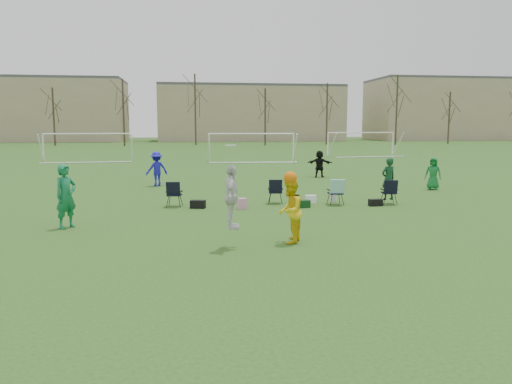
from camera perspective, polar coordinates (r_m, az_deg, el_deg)
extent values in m
plane|color=#2B4A17|center=(11.38, 0.62, -7.94)|extent=(260.00, 260.00, 0.00)
imported|color=#136F42|center=(15.93, -20.90, -0.45)|extent=(0.80, 0.83, 1.92)
imported|color=#1817B0|center=(25.95, -11.28, 2.61)|extent=(1.30, 1.04, 1.76)
imported|color=#12682C|center=(25.51, 19.59, 2.01)|extent=(0.90, 0.85, 1.55)
imported|color=black|center=(30.19, 7.27, 3.22)|extent=(1.55, 1.05, 1.61)
imported|color=silver|center=(12.38, -2.82, -0.58)|extent=(0.52, 0.98, 1.60)
imported|color=yellow|center=(13.02, 3.91, -2.18)|extent=(0.90, 1.00, 1.69)
sphere|color=orange|center=(12.90, 3.94, 1.64)|extent=(0.34, 0.34, 0.34)
cylinder|color=white|center=(12.29, -2.91, 5.36)|extent=(0.27, 0.27, 0.03)
imported|color=#103D20|center=(20.27, 14.89, 1.46)|extent=(0.69, 0.54, 1.66)
cube|color=black|center=(18.72, -6.66, -1.40)|extent=(0.61, 0.43, 0.30)
cube|color=pink|center=(18.41, -1.62, -1.34)|extent=(0.39, 0.29, 0.40)
cube|color=#0E3614|center=(18.83, 5.47, -1.36)|extent=(0.50, 0.36, 0.28)
cube|color=white|center=(19.90, 6.27, -0.83)|extent=(0.45, 0.35, 0.32)
cylinder|color=silver|center=(20.36, 8.83, -0.71)|extent=(0.26, 0.26, 0.30)
cube|color=black|center=(19.67, 13.49, -1.18)|extent=(0.52, 0.30, 0.26)
cube|color=black|center=(19.22, -9.32, -0.22)|extent=(0.68, 0.68, 0.96)
cube|color=black|center=(19.77, 2.23, 0.09)|extent=(0.69, 0.69, 0.96)
cube|color=black|center=(19.67, 9.07, -0.03)|extent=(0.61, 0.61, 0.96)
cube|color=black|center=(20.24, 14.95, 0.01)|extent=(0.67, 0.67, 0.96)
cylinder|color=white|center=(46.15, -23.14, 4.64)|extent=(0.12, 0.12, 2.40)
cylinder|color=white|center=(45.44, -14.01, 4.98)|extent=(0.12, 0.12, 2.40)
cylinder|color=white|center=(45.62, -18.68, 6.33)|extent=(7.28, 0.76, 0.12)
cylinder|color=white|center=(43.18, -5.36, 5.05)|extent=(0.12, 0.12, 2.40)
cylinder|color=white|center=(43.63, 4.31, 5.09)|extent=(0.12, 0.12, 2.40)
cylinder|color=white|center=(43.22, -0.50, 6.68)|extent=(7.29, 0.63, 0.12)
cylinder|color=white|center=(50.37, 8.21, 5.35)|extent=(0.12, 0.12, 2.40)
cylinder|color=white|center=(53.77, 15.36, 5.30)|extent=(0.12, 0.12, 2.40)
cylinder|color=white|center=(51.94, 11.94, 6.66)|extent=(7.25, 1.13, 0.12)
cylinder|color=#382B21|center=(84.83, -22.12, 7.96)|extent=(0.28, 0.28, 9.00)
cylinder|color=#382B21|center=(79.92, -14.91, 8.75)|extent=(0.28, 0.28, 10.20)
cylinder|color=#382B21|center=(82.40, -6.95, 9.32)|extent=(0.28, 0.28, 11.40)
cylinder|color=#382B21|center=(80.36, 1.06, 8.56)|extent=(0.28, 0.28, 9.00)
cylinder|color=#382B21|center=(85.70, 8.11, 8.83)|extent=(0.28, 0.28, 10.20)
cylinder|color=#382B21|center=(86.62, 15.77, 9.00)|extent=(0.28, 0.28, 11.40)
cylinder|color=#382B21|center=(94.16, 21.20, 7.91)|extent=(0.28, 0.28, 9.00)
cube|color=tan|center=(111.97, -25.63, 8.31)|extent=(42.00, 16.00, 12.00)
cube|color=tan|center=(107.74, -0.74, 8.83)|extent=(38.00, 16.00, 11.00)
cube|color=tan|center=(120.98, 20.15, 8.71)|extent=(30.00, 16.00, 13.00)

